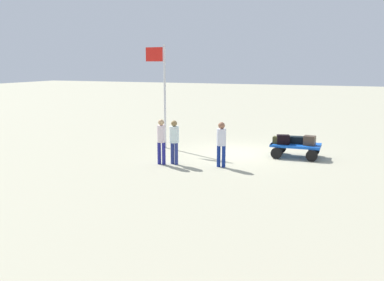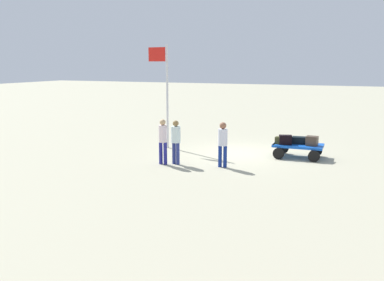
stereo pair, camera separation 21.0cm
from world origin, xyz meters
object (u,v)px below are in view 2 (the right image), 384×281
Objects in this scene: suitcase_grey at (285,140)px; worker_trailing at (223,141)px; worker_supervisor at (176,138)px; flagpole at (165,86)px; suitcase_dark at (299,140)px; luggage_cart at (298,147)px; worker_lead at (163,138)px; suitcase_navy at (312,141)px; suitcase_maroon at (281,140)px.

suitcase_grey is 0.33× the size of worker_trailing.
suitcase_grey is at bearing -143.32° from worker_supervisor.
suitcase_grey is at bearing 179.70° from flagpole.
suitcase_dark is 5.30m from worker_supervisor.
worker_lead is (4.64, 3.24, 0.59)m from luggage_cart.
worker_supervisor is at bearing -154.78° from worker_lead.
worker_lead is (4.68, 3.40, 0.31)m from suitcase_dark.
suitcase_grey reaches higher than luggage_cart.
luggage_cart is 1.18× the size of worker_trailing.
flagpole is (3.69, -2.56, 1.85)m from worker_trailing.
worker_trailing reaches higher than suitcase_dark.
flagpole reaches higher than suitcase_navy.
worker_trailing reaches higher than suitcase_grey.
suitcase_grey is (0.51, 0.41, 0.05)m from suitcase_dark.
flagpole is (6.04, 0.23, 2.44)m from luggage_cart.
flagpole reaches higher than luggage_cart.
worker_trailing is (2.39, 2.95, 0.31)m from suitcase_dark.
suitcase_dark is 0.79m from suitcase_maroon.
worker_lead is at bearing 37.20° from suitcase_maroon.
suitcase_maroon is 0.28× the size of worker_supervisor.
suitcase_navy is at bearing -148.18° from worker_supervisor.
worker_supervisor is (1.84, 0.24, 0.01)m from worker_trailing.
worker_trailing reaches higher than suitcase_navy.
flagpole reaches higher than suitcase_dark.
worker_supervisor is (4.23, 3.18, 0.32)m from suitcase_dark.
suitcase_dark is at bearing -22.92° from suitcase_navy.
suitcase_navy is 0.27× the size of worker_lead.
flagpole reaches higher than suitcase_grey.
worker_supervisor is at bearing 36.97° from suitcase_dark.
luggage_cart is at bearing -177.82° from flagpole.
flagpole is (1.85, -2.80, 1.85)m from worker_supervisor.
suitcase_maroon is at bearing -13.38° from suitcase_grey.
suitcase_navy is (-0.58, 0.07, 0.33)m from luggage_cart.
suitcase_maroon is at bearing 18.28° from luggage_cart.
suitcase_navy is at bearing -148.72° from worker_lead.
luggage_cart is 1.18× the size of worker_supervisor.
worker_supervisor is at bearing 36.68° from suitcase_grey.
luggage_cart is 3.20× the size of suitcase_dark.
worker_supervisor reaches higher than suitcase_grey.
suitcase_grey reaches higher than suitcase_dark.
suitcase_navy is 0.28× the size of worker_trailing.
worker_lead is 1.03× the size of worker_trailing.
suitcase_dark is 0.36× the size of worker_lead.
worker_supervisor is at bearing 31.82° from suitcase_navy.
suitcase_maroon is 0.28× the size of worker_lead.
suitcase_dark is 0.37× the size of worker_trailing.
luggage_cart is 0.74m from suitcase_maroon.
suitcase_dark is at bearing -176.38° from flagpole.
worker_supervisor is (4.77, 2.96, 0.27)m from suitcase_navy.
worker_lead reaches higher than worker_trailing.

